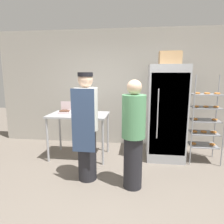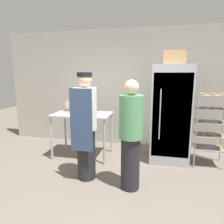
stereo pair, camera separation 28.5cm
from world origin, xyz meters
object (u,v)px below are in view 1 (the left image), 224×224
Objects in this scene: baking_rack at (205,120)px; person_customer at (133,135)px; refrigerator at (166,113)px; donut_box at (65,111)px; cardboard_storage_box at (170,58)px; person_baker at (86,126)px; blender_pitcher at (88,108)px.

person_customer is (-1.36, -1.14, -0.01)m from baking_rack.
baking_rack is at bearing -7.79° from refrigerator.
donut_box is 2.32m from cardboard_storage_box.
cardboard_storage_box is at bearing 176.27° from baking_rack.
baking_rack is at bearing 25.28° from person_baker.
baking_rack is 1.04× the size of person_customer.
baking_rack is 4.19× the size of cardboard_storage_box.
baking_rack is 2.33m from person_baker.
baking_rack is 0.98× the size of person_baker.
blender_pitcher is 0.92m from person_baker.
refrigerator is 6.49× the size of blender_pitcher.
refrigerator is at bearing 38.51° from person_baker.
refrigerator is at bearing 63.14° from person_customer.
baking_rack is 5.85× the size of blender_pitcher.
person_baker reaches higher than donut_box.
refrigerator is 2.06m from donut_box.
refrigerator is 1.07m from cardboard_storage_box.
cardboard_storage_box reaches higher than blender_pitcher.
donut_box is 0.84× the size of blender_pitcher.
refrigerator is 1.09× the size of person_baker.
person_baker is 1.06× the size of person_customer.
person_customer is (1.43, -1.02, -0.13)m from donut_box.
refrigerator is 1.75m from person_baker.
donut_box is 0.15× the size of person_customer.
blender_pitcher is at bearing -177.40° from baking_rack.
person_customer is at bearing -10.94° from person_baker.
baking_rack is at bearing 2.60° from blender_pitcher.
refrigerator is at bearing 106.55° from cardboard_storage_box.
person_baker is at bearing 169.06° from person_customer.
blender_pitcher is 0.18× the size of person_customer.
blender_pitcher is at bearing 132.46° from person_customer.
refrigerator is 1.11× the size of baking_rack.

